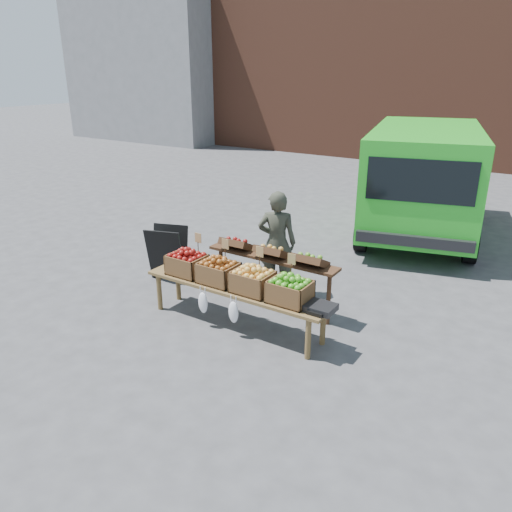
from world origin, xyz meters
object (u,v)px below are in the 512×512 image
Objects in this scene: crate_red_apples at (253,282)px; crate_russet_pears at (218,273)px; crate_golden_apples at (187,264)px; back_table at (272,275)px; weighing_scale at (321,308)px; chalkboard_sign at (168,253)px; display_bench at (236,306)px; crate_green_apples at (290,292)px; vendor at (277,243)px; delivery_van at (422,182)px.

crate_russet_pears is at bearing 180.00° from crate_red_apples.
back_table is at bearing 37.28° from crate_golden_apples.
back_table reaches higher than weighing_scale.
chalkboard_sign reaches higher than display_bench.
chalkboard_sign is at bearing 146.06° from crate_golden_apples.
crate_green_apples is (1.10, 0.00, 0.00)m from crate_russet_pears.
vendor reaches higher than weighing_scale.
vendor is 1.86m from weighing_scale.
weighing_scale is (0.98, 0.00, -0.10)m from crate_red_apples.
back_table is at bearing 102.08° from crate_red_apples.
chalkboard_sign is at bearing -179.06° from back_table.
crate_russet_pears is 1.10m from crate_green_apples.
chalkboard_sign is (-1.73, -0.57, -0.35)m from vendor.
crate_russet_pears is at bearing 0.00° from crate_golden_apples.
crate_russet_pears is (-0.40, -0.72, 0.19)m from back_table.
delivery_van is 1.80× the size of display_bench.
chalkboard_sign is 1.26m from crate_golden_apples.
crate_russet_pears is (-0.16, -1.25, -0.09)m from vendor.
chalkboard_sign reaches higher than weighing_scale.
chalkboard_sign is 1.73m from crate_russet_pears.
delivery_van is 4.82m from back_table.
crate_golden_apples is 2.08m from weighing_scale.
chalkboard_sign is 0.34× the size of display_bench.
crate_golden_apples is 1.65m from crate_green_apples.
display_bench is at bearing 180.00° from weighing_scale.
crate_green_apples is (0.55, 0.00, 0.00)m from crate_red_apples.
back_table is at bearing -18.02° from chalkboard_sign.
delivery_van is 9.70× the size of crate_golden_apples.
delivery_van reaches higher than crate_russet_pears.
delivery_van reaches higher than chalkboard_sign.
vendor reaches higher than crate_russet_pears.
delivery_van reaches higher than back_table.
crate_red_apples is 0.55m from crate_green_apples.
delivery_van reaches higher than vendor.
crate_russet_pears is at bearing 180.00° from weighing_scale.
display_bench is 5.40× the size of crate_green_apples.
back_table reaches higher than crate_green_apples.
weighing_scale is at bearing 0.00° from display_bench.
delivery_van is 5.49m from weighing_scale.
chalkboard_sign reaches higher than crate_red_apples.
crate_red_apples reaches higher than weighing_scale.
back_table is 0.78× the size of display_bench.
chalkboard_sign is 1.81× the size of crate_russet_pears.
chalkboard_sign is 1.98m from display_bench.
crate_golden_apples is at bearing -52.90° from chalkboard_sign.
crate_golden_apples and crate_green_apples have the same top height.
crate_red_apples and crate_green_apples have the same top height.
weighing_scale is at bearing 0.00° from crate_green_apples.
weighing_scale is (0.43, 0.00, -0.10)m from crate_green_apples.
crate_golden_apples is at bearing 180.00° from crate_green_apples.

